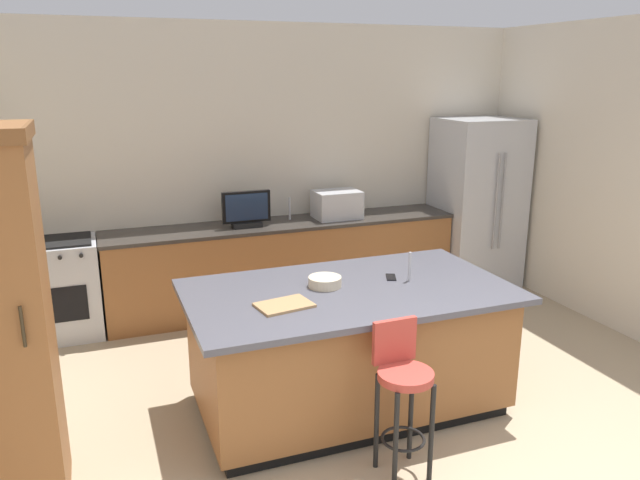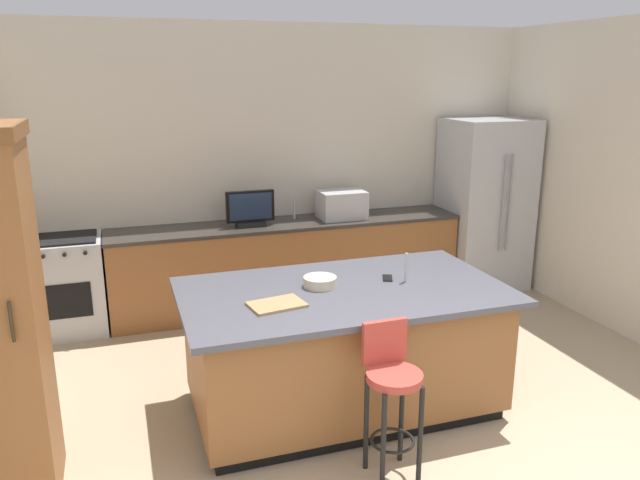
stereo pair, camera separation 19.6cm
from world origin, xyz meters
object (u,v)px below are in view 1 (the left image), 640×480
at_px(kitchen_island, 348,347).
at_px(fruit_bowl, 325,282).
at_px(range_oven, 56,289).
at_px(tv_monitor, 246,211).
at_px(microwave, 337,204).
at_px(cutting_board, 284,305).
at_px(cell_phone, 391,277).
at_px(bar_stool_center, 402,386).
at_px(refrigerator, 477,203).

height_order(kitchen_island, fruit_bowl, fruit_bowl).
height_order(range_oven, tv_monitor, tv_monitor).
bearing_deg(range_oven, microwave, 0.02).
bearing_deg(cutting_board, kitchen_island, 17.30).
distance_m(microwave, cell_phone, 2.08).
relative_size(bar_stool_center, cell_phone, 6.53).
xyz_separation_m(kitchen_island, refrigerator, (2.50, 2.06, 0.49)).
relative_size(fruit_bowl, cutting_board, 0.67).
relative_size(cell_phone, cutting_board, 0.42).
bearing_deg(tv_monitor, fruit_bowl, -87.88).
height_order(range_oven, cell_phone, cell_phone).
bearing_deg(kitchen_island, bar_stool_center, -90.06).
bearing_deg(tv_monitor, microwave, 2.96).
height_order(fruit_bowl, cell_phone, fruit_bowl).
bearing_deg(cell_phone, fruit_bowl, -156.73).
xyz_separation_m(fruit_bowl, cell_phone, (0.54, 0.01, -0.03)).
relative_size(refrigerator, cutting_board, 5.41).
height_order(cell_phone, cutting_board, cutting_board).
relative_size(refrigerator, cell_phone, 12.87).
height_order(kitchen_island, bar_stool_center, bar_stool_center).
height_order(range_oven, bar_stool_center, bar_stool_center).
height_order(bar_stool_center, fruit_bowl, fruit_bowl).
bearing_deg(fruit_bowl, tv_monitor, 92.12).
bearing_deg(tv_monitor, range_oven, 178.42).
bearing_deg(tv_monitor, refrigerator, -0.66).
distance_m(range_oven, cell_phone, 3.22).
xyz_separation_m(kitchen_island, microwave, (0.78, 2.15, 0.59)).
bearing_deg(kitchen_island, cutting_board, -162.70).
height_order(kitchen_island, refrigerator, refrigerator).
bearing_deg(cutting_board, refrigerator, 36.34).
bearing_deg(tv_monitor, kitchen_island, -84.02).
xyz_separation_m(kitchen_island, cell_phone, (0.39, 0.11, 0.46)).
relative_size(microwave, cell_phone, 3.20).
height_order(refrigerator, cell_phone, refrigerator).
bearing_deg(refrigerator, cutting_board, -143.66).
height_order(refrigerator, bar_stool_center, refrigerator).
relative_size(refrigerator, microwave, 4.02).
relative_size(range_oven, microwave, 1.95).
bearing_deg(kitchen_island, microwave, 69.95).
distance_m(range_oven, tv_monitor, 1.94).
xyz_separation_m(tv_monitor, bar_stool_center, (0.22, -2.93, -0.50)).
distance_m(kitchen_island, cutting_board, 0.73).
bearing_deg(cell_phone, kitchen_island, -142.13).
distance_m(range_oven, bar_stool_center, 3.62).
bearing_deg(kitchen_island, range_oven, 133.80).
bearing_deg(range_oven, bar_stool_center, -55.36).
bearing_deg(cell_phone, cutting_board, -141.00).
distance_m(kitchen_island, bar_stool_center, 0.84).
height_order(range_oven, fruit_bowl, fruit_bowl).
relative_size(range_oven, bar_stool_center, 0.96).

